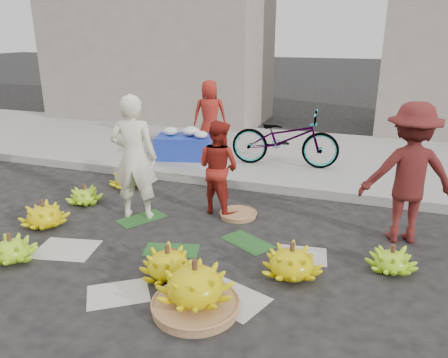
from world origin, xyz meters
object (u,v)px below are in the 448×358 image
(vendor_cream, at_px, (134,158))
(bicycle, at_px, (285,138))
(banana_bunch_0, at_px, (44,215))
(banana_bunch_4, at_px, (292,262))
(flower_table, at_px, (184,145))

(vendor_cream, distance_m, bicycle, 3.12)
(banana_bunch_0, height_order, bicycle, bicycle)
(banana_bunch_0, xyz_separation_m, banana_bunch_4, (3.35, -0.15, 0.01))
(banana_bunch_0, distance_m, flower_table, 3.35)
(banana_bunch_0, height_order, flower_table, flower_table)
(banana_bunch_4, distance_m, bicycle, 3.72)
(banana_bunch_4, xyz_separation_m, vendor_cream, (-2.35, 0.87, 0.68))
(bicycle, bearing_deg, vendor_cream, 146.02)
(bicycle, bearing_deg, flower_table, 89.10)
(flower_table, bearing_deg, banana_bunch_0, -113.90)
(banana_bunch_0, distance_m, vendor_cream, 1.41)
(banana_bunch_0, bearing_deg, vendor_cream, 35.74)
(flower_table, distance_m, bicycle, 1.97)
(banana_bunch_4, bearing_deg, flower_table, 129.00)
(vendor_cream, bearing_deg, banana_bunch_4, 146.41)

